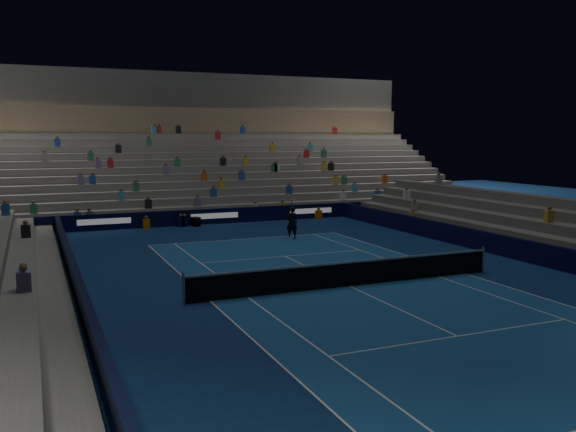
{
  "coord_description": "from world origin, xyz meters",
  "views": [
    {
      "loc": [
        -10.98,
        -19.88,
        5.62
      ],
      "look_at": [
        0.0,
        6.0,
        2.0
      ],
      "focal_mm": 37.8,
      "sensor_mm": 36.0,
      "label": 1
    }
  ],
  "objects": [
    {
      "name": "broadcast_camera",
      "position": [
        -1.4,
        17.86,
        0.31
      ],
      "size": [
        0.6,
        0.97,
        0.59
      ],
      "color": "black",
      "rests_on": "ground"
    },
    {
      "name": "court_surface",
      "position": [
        0.0,
        0.0,
        0.01
      ],
      "size": [
        10.97,
        23.77,
        0.01
      ],
      "primitive_type": "cube",
      "color": "#184C87",
      "rests_on": "ground"
    },
    {
      "name": "sponsor_barrier_far",
      "position": [
        0.0,
        18.5,
        0.5
      ],
      "size": [
        44.0,
        0.25,
        1.0
      ],
      "primitive_type": "cube",
      "color": "black",
      "rests_on": "ground"
    },
    {
      "name": "sponsor_barrier_east",
      "position": [
        9.7,
        0.0,
        0.5
      ],
      "size": [
        0.25,
        37.0,
        1.0
      ],
      "primitive_type": "cube",
      "color": "black",
      "rests_on": "ground"
    },
    {
      "name": "tennis_net",
      "position": [
        0.0,
        0.0,
        0.5
      ],
      "size": [
        12.9,
        0.1,
        1.1
      ],
      "color": "#B2B2B7",
      "rests_on": "ground"
    },
    {
      "name": "ground",
      "position": [
        0.0,
        0.0,
        0.0
      ],
      "size": [
        90.0,
        90.0,
        0.0
      ],
      "primitive_type": "plane",
      "color": "navy",
      "rests_on": "ground"
    },
    {
      "name": "grandstand_main",
      "position": [
        0.0,
        27.9,
        3.38
      ],
      "size": [
        44.0,
        15.2,
        11.2
      ],
      "color": "slate",
      "rests_on": "ground"
    },
    {
      "name": "sponsor_barrier_west",
      "position": [
        -9.7,
        0.0,
        0.5
      ],
      "size": [
        0.25,
        37.0,
        1.0
      ],
      "primitive_type": "cube",
      "color": "black",
      "rests_on": "ground"
    },
    {
      "name": "tennis_player",
      "position": [
        2.31,
        10.9,
        0.92
      ],
      "size": [
        0.71,
        0.5,
        1.85
      ],
      "primitive_type": "imported",
      "rotation": [
        0.0,
        0.0,
        3.06
      ],
      "color": "black",
      "rests_on": "ground"
    }
  ]
}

